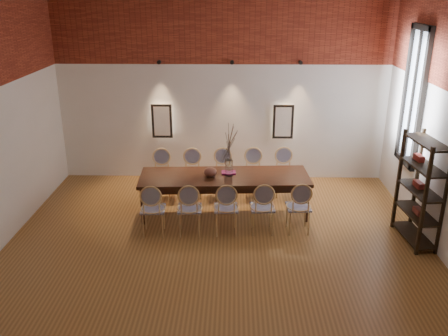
{
  "coord_description": "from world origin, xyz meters",
  "views": [
    {
      "loc": [
        0.26,
        -6.41,
        3.95
      ],
      "look_at": [
        0.08,
        1.26,
        1.05
      ],
      "focal_mm": 38.0,
      "sensor_mm": 36.0,
      "label": 1
    }
  ],
  "objects_px": {
    "chair_near_c": "(226,208)",
    "chair_far_b": "(192,175)",
    "chair_near_e": "(298,207)",
    "vase": "(229,168)",
    "dining_table": "(224,194)",
    "chair_far_d": "(254,174)",
    "chair_near_a": "(153,209)",
    "chair_near_d": "(262,207)",
    "chair_far_e": "(284,174)",
    "shelving_rack": "(420,190)",
    "book": "(229,173)",
    "chair_far_a": "(161,175)",
    "chair_far_c": "(223,174)",
    "bowl": "(210,172)",
    "chair_near_b": "(190,208)"
  },
  "relations": [
    {
      "from": "bowl",
      "to": "shelving_rack",
      "type": "relative_size",
      "value": 0.13
    },
    {
      "from": "chair_near_e",
      "to": "vase",
      "type": "xyz_separation_m",
      "value": [
        -1.2,
        0.71,
        0.43
      ]
    },
    {
      "from": "chair_far_a",
      "to": "chair_far_b",
      "type": "distance_m",
      "value": 0.62
    },
    {
      "from": "chair_near_c",
      "to": "chair_far_b",
      "type": "height_order",
      "value": "same"
    },
    {
      "from": "vase",
      "to": "shelving_rack",
      "type": "xyz_separation_m",
      "value": [
        3.11,
        -0.96,
        0.0
      ]
    },
    {
      "from": "chair_far_b",
      "to": "chair_near_d",
      "type": "bearing_deg",
      "value": 128.53
    },
    {
      "from": "chair_near_d",
      "to": "chair_near_b",
      "type": "bearing_deg",
      "value": 180.0
    },
    {
      "from": "chair_far_d",
      "to": "chair_near_c",
      "type": "bearing_deg",
      "value": 68.29
    },
    {
      "from": "chair_far_d",
      "to": "chair_far_e",
      "type": "height_order",
      "value": "same"
    },
    {
      "from": "vase",
      "to": "shelving_rack",
      "type": "height_order",
      "value": "shelving_rack"
    },
    {
      "from": "chair_near_c",
      "to": "bowl",
      "type": "xyz_separation_m",
      "value": [
        -0.3,
        0.71,
        0.37
      ]
    },
    {
      "from": "chair_far_a",
      "to": "bowl",
      "type": "relative_size",
      "value": 3.92
    },
    {
      "from": "shelving_rack",
      "to": "chair_far_e",
      "type": "bearing_deg",
      "value": 132.38
    },
    {
      "from": "chair_near_c",
      "to": "chair_far_b",
      "type": "relative_size",
      "value": 1.0
    },
    {
      "from": "chair_near_c",
      "to": "chair_far_c",
      "type": "distance_m",
      "value": 1.56
    },
    {
      "from": "dining_table",
      "to": "chair_far_b",
      "type": "distance_m",
      "value": 1.0
    },
    {
      "from": "chair_near_c",
      "to": "book",
      "type": "bearing_deg",
      "value": 84.75
    },
    {
      "from": "chair_near_e",
      "to": "chair_near_b",
      "type": "bearing_deg",
      "value": 180.0
    },
    {
      "from": "chair_far_e",
      "to": "shelving_rack",
      "type": "relative_size",
      "value": 0.52
    },
    {
      "from": "chair_near_a",
      "to": "chair_far_b",
      "type": "xyz_separation_m",
      "value": [
        0.53,
        1.59,
        0.0
      ]
    },
    {
      "from": "chair_near_c",
      "to": "vase",
      "type": "distance_m",
      "value": 0.89
    },
    {
      "from": "chair_near_a",
      "to": "chair_far_a",
      "type": "xyz_separation_m",
      "value": [
        -0.09,
        1.55,
        0.0
      ]
    },
    {
      "from": "chair_far_e",
      "to": "bowl",
      "type": "distance_m",
      "value": 1.75
    },
    {
      "from": "chair_near_d",
      "to": "vase",
      "type": "bearing_deg",
      "value": 124.66
    },
    {
      "from": "chair_far_b",
      "to": "chair_far_e",
      "type": "height_order",
      "value": "same"
    },
    {
      "from": "chair_near_d",
      "to": "book",
      "type": "xyz_separation_m",
      "value": [
        -0.59,
        0.86,
        0.3
      ]
    },
    {
      "from": "chair_near_c",
      "to": "chair_far_b",
      "type": "xyz_separation_m",
      "value": [
        -0.71,
        1.52,
        0.0
      ]
    },
    {
      "from": "bowl",
      "to": "chair_far_d",
      "type": "bearing_deg",
      "value": 46.55
    },
    {
      "from": "chair_near_a",
      "to": "bowl",
      "type": "height_order",
      "value": "chair_near_a"
    },
    {
      "from": "chair_far_c",
      "to": "chair_far_e",
      "type": "xyz_separation_m",
      "value": [
        1.24,
        0.07,
        0.0
      ]
    },
    {
      "from": "chair_near_a",
      "to": "vase",
      "type": "height_order",
      "value": "vase"
    },
    {
      "from": "chair_near_b",
      "to": "chair_far_d",
      "type": "xyz_separation_m",
      "value": [
        1.15,
        1.62,
        0.0
      ]
    },
    {
      "from": "vase",
      "to": "chair_far_b",
      "type": "bearing_deg",
      "value": 135.25
    },
    {
      "from": "vase",
      "to": "chair_far_e",
      "type": "bearing_deg",
      "value": 37.13
    },
    {
      "from": "chair_near_a",
      "to": "book",
      "type": "relative_size",
      "value": 3.62
    },
    {
      "from": "chair_near_d",
      "to": "chair_far_b",
      "type": "distance_m",
      "value": 1.99
    },
    {
      "from": "chair_far_b",
      "to": "chair_far_e",
      "type": "xyz_separation_m",
      "value": [
        1.85,
        0.1,
        0.0
      ]
    },
    {
      "from": "chair_near_a",
      "to": "chair_near_d",
      "type": "bearing_deg",
      "value": -0.0
    },
    {
      "from": "chair_near_b",
      "to": "chair_near_c",
      "type": "distance_m",
      "value": 0.62
    },
    {
      "from": "chair_far_c",
      "to": "bowl",
      "type": "height_order",
      "value": "chair_far_c"
    },
    {
      "from": "chair_near_c",
      "to": "chair_near_d",
      "type": "height_order",
      "value": "same"
    },
    {
      "from": "chair_near_d",
      "to": "chair_far_e",
      "type": "relative_size",
      "value": 1.0
    },
    {
      "from": "chair_near_d",
      "to": "chair_far_b",
      "type": "xyz_separation_m",
      "value": [
        -1.32,
        1.48,
        0.0
      ]
    },
    {
      "from": "chair_near_c",
      "to": "book",
      "type": "xyz_separation_m",
      "value": [
        0.03,
        0.89,
        0.3
      ]
    },
    {
      "from": "chair_far_d",
      "to": "bowl",
      "type": "height_order",
      "value": "chair_far_d"
    },
    {
      "from": "chair_far_c",
      "to": "bowl",
      "type": "relative_size",
      "value": 3.92
    },
    {
      "from": "vase",
      "to": "chair_near_c",
      "type": "bearing_deg",
      "value": -92.77
    },
    {
      "from": "chair_far_c",
      "to": "chair_far_b",
      "type": "bearing_deg",
      "value": -0.0
    },
    {
      "from": "dining_table",
      "to": "vase",
      "type": "distance_m",
      "value": 0.53
    },
    {
      "from": "chair_near_a",
      "to": "chair_far_e",
      "type": "xyz_separation_m",
      "value": [
        2.39,
        1.69,
        0.0
      ]
    }
  ]
}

